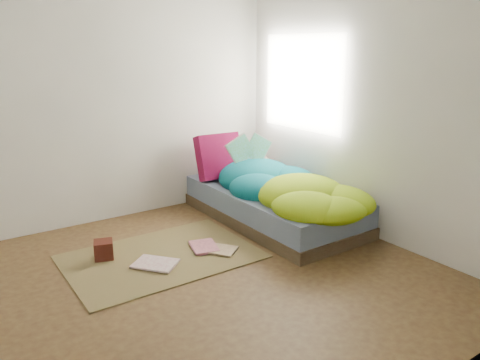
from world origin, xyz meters
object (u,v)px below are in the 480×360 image
pillow_magenta (219,157)px  floor_book_b (192,249)px  floor_book_a (148,271)px  wooden_box (104,250)px  bed (273,205)px  open_book (250,140)px

pillow_magenta → floor_book_b: pillow_magenta is taller
pillow_magenta → floor_book_a: size_ratio=1.44×
pillow_magenta → wooden_box: pillow_magenta is taller
bed → open_book: size_ratio=4.71×
floor_book_b → floor_book_a: bearing=-144.4°
bed → wooden_box: (-1.79, 0.08, -0.08)m
open_book → floor_book_b: (-1.05, -0.58, -0.78)m
bed → pillow_magenta: bearing=108.6°
pillow_magenta → floor_book_a: pillow_magenta is taller
wooden_box → floor_book_b: wooden_box is taller
floor_book_a → pillow_magenta: bearing=-0.7°
pillow_magenta → wooden_box: (-1.56, -0.61, -0.50)m
floor_book_b → wooden_box: bearing=174.0°
pillow_magenta → open_book: open_book is taller
floor_book_a → floor_book_b: bearing=-19.4°
open_book → floor_book_a: size_ratio=1.23×
bed → open_book: bearing=96.2°
wooden_box → floor_book_a: bearing=-66.3°
bed → pillow_magenta: size_ratio=4.00×
bed → floor_book_b: bearing=-169.1°
pillow_magenta → floor_book_a: bearing=-137.8°
floor_book_b → pillow_magenta: bearing=62.2°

